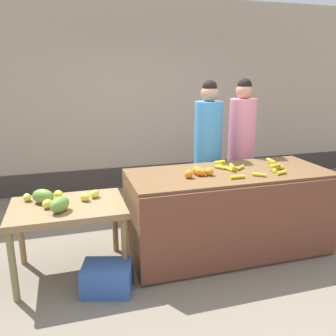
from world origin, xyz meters
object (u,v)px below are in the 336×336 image
vendor_woman_pink_shirt (241,151)px  produce_sack (133,210)px  produce_crate (107,278)px  vendor_woman_blue_shirt (208,155)px

vendor_woman_pink_shirt → produce_sack: 1.59m
vendor_woman_pink_shirt → produce_crate: 2.39m
produce_sack → produce_crate: bearing=-111.3°
vendor_woman_blue_shirt → produce_crate: vendor_woman_blue_shirt is taller
produce_sack → vendor_woman_blue_shirt: bearing=-9.3°
produce_crate → produce_sack: (0.48, 1.24, 0.12)m
vendor_woman_blue_shirt → produce_sack: 1.16m
vendor_woman_pink_shirt → produce_sack: bearing=177.1°
vendor_woman_blue_shirt → vendor_woman_pink_shirt: size_ratio=0.99×
produce_crate → produce_sack: produce_sack is taller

